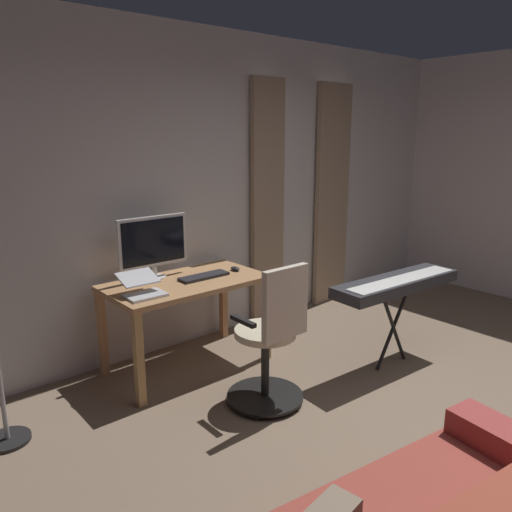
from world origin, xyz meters
The scene contains 11 objects.
ground_plane centered at (0.00, 0.00, 0.00)m, with size 8.01×8.01×0.00m, color #7C6752.
back_room_partition centered at (0.00, -2.61, 1.40)m, with size 6.16×0.10×2.79m, color silver.
curtain_left_panel centered at (-1.36, -2.50, 1.21)m, with size 0.48×0.06×2.42m, color tan.
curtain_right_panel centered at (-0.40, -2.50, 1.21)m, with size 0.39×0.06×2.42m, color tan.
desk centered at (0.83, -2.12, 0.65)m, with size 1.28×0.70×0.75m.
office_chair centered at (0.71, -1.21, 0.49)m, with size 0.56×0.56×1.05m.
computer_monitor centered at (0.98, -2.35, 1.04)m, with size 0.61×0.18×0.51m.
computer_keyboard centered at (0.67, -2.08, 0.76)m, with size 0.43×0.14×0.02m, color #232328.
laptop centered at (1.27, -2.00, 0.80)m, with size 0.29×0.31×0.16m.
computer_mouse centered at (0.34, -2.08, 0.77)m, with size 0.06×0.10×0.04m, color #232328.
piano_keyboard centered at (-0.50, -1.03, 0.70)m, with size 1.25×0.40×0.77m.
Camera 1 is at (2.88, 1.18, 1.92)m, focal length 34.99 mm.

